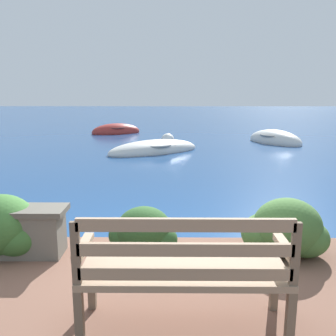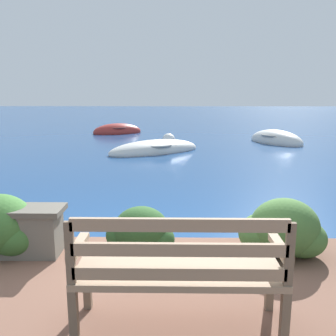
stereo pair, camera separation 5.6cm
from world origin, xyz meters
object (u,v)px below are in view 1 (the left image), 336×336
object	(u,v)px
rowboat_mid	(275,141)
mooring_buoy	(168,140)
rowboat_far	(116,132)
park_bench	(184,269)
rowboat_nearest	(154,150)

from	to	relation	value
rowboat_mid	mooring_buoy	bearing A→B (deg)	-122.16
rowboat_mid	rowboat_far	xyz separation A→B (m)	(-6.41, 3.01, -0.01)
mooring_buoy	park_bench	bearing A→B (deg)	-88.82
rowboat_nearest	rowboat_far	bearing A→B (deg)	77.97
rowboat_nearest	rowboat_mid	distance (m)	4.93
rowboat_nearest	rowboat_mid	bearing A→B (deg)	-7.21
rowboat_far	mooring_buoy	bearing A→B (deg)	105.03
rowboat_mid	rowboat_far	size ratio (longest dim) A/B	1.08
rowboat_mid	rowboat_far	bearing A→B (deg)	-146.43
park_bench	mooring_buoy	xyz separation A→B (m)	(-0.24, 11.51, -0.62)
rowboat_mid	mooring_buoy	world-z (taller)	rowboat_mid
mooring_buoy	rowboat_mid	bearing A→B (deg)	-0.88
rowboat_mid	mooring_buoy	distance (m)	4.02
park_bench	rowboat_nearest	size ratio (longest dim) A/B	0.47
rowboat_nearest	mooring_buoy	bearing A→B (deg)	46.29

